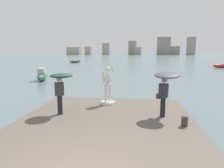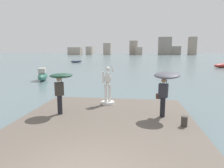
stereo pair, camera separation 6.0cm
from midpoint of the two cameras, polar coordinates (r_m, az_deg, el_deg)
ground_plane at (r=44.14m, az=5.07°, el=5.23°), size 400.00×400.00×0.00m
pier at (r=7.25m, az=-3.97°, el=-15.80°), size 7.43×10.87×0.40m
statue_white_figure at (r=10.84m, az=-1.40°, el=-1.42°), size 0.70×0.91×2.08m
onlooker_left at (r=9.35m, az=-14.58°, el=0.64°), size 1.41×1.41×1.89m
onlooker_right at (r=8.92m, az=14.90°, el=0.63°), size 1.41×1.42×2.03m
mooring_bollard at (r=8.34m, az=19.74°, el=-9.94°), size 0.24×0.24×0.40m
boat_near at (r=55.67m, az=-10.41°, el=6.38°), size 2.88×3.65×0.73m
boat_far at (r=44.24m, az=28.68°, el=4.65°), size 4.25×2.89×0.82m
boat_leftward at (r=23.57m, az=-19.39°, el=2.30°), size 1.96×3.49×1.38m
distant_skyline at (r=150.58m, az=7.27°, el=10.01°), size 91.60×13.41×12.81m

